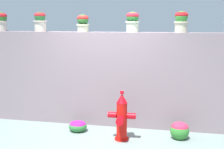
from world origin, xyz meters
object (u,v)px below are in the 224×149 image
flower_bush_left (180,130)px  potted_plant_0 (1,20)px  potted_plant_3 (133,21)px  potted_plant_1 (40,21)px  potted_plant_4 (181,20)px  potted_plant_2 (83,22)px  flower_bush_right (78,126)px  fire_hydrant (122,118)px

flower_bush_left → potted_plant_0: bearing=171.7°
potted_plant_0 → potted_plant_3: (2.97, -0.02, -0.01)m
potted_plant_1 → potted_plant_4: (2.99, 0.04, 0.01)m
potted_plant_2 → flower_bush_right: bearing=-88.3°
potted_plant_1 → potted_plant_2: size_ratio=1.17×
potted_plant_4 → flower_bush_right: potted_plant_4 is taller
potted_plant_1 → potted_plant_2: potted_plant_1 is taller
potted_plant_1 → flower_bush_left: potted_plant_1 is taller
flower_bush_right → potted_plant_2: bearing=91.7°
potted_plant_1 → flower_bush_right: bearing=-28.4°
potted_plant_0 → fire_hydrant: 3.52m
potted_plant_4 → fire_hydrant: size_ratio=0.45×
potted_plant_4 → fire_hydrant: potted_plant_4 is taller
potted_plant_2 → potted_plant_4: potted_plant_4 is taller
fire_hydrant → potted_plant_3: bearing=84.3°
potted_plant_0 → fire_hydrant: (2.89, -0.84, -1.82)m
potted_plant_0 → potted_plant_2: 1.91m
potted_plant_0 → flower_bush_left: size_ratio=1.17×
potted_plant_2 → potted_plant_3: size_ratio=0.88×
flower_bush_left → flower_bush_right: bearing=179.8°
potted_plant_3 → flower_bush_right: (-1.04, -0.55, -2.14)m
flower_bush_left → flower_bush_right: 2.05m
fire_hydrant → flower_bush_left: fire_hydrant is taller
potted_plant_1 → potted_plant_3: bearing=0.6°
potted_plant_3 → potted_plant_0: bearing=179.6°
potted_plant_4 → fire_hydrant: bearing=-141.8°
potted_plant_1 → fire_hydrant: potted_plant_1 is taller
potted_plant_1 → flower_bush_left: bearing=-10.0°
flower_bush_left → potted_plant_1: bearing=170.0°
potted_plant_3 → fire_hydrant: 1.99m
potted_plant_0 → flower_bush_right: bearing=-16.5°
potted_plant_4 → potted_plant_2: bearing=-179.7°
fire_hydrant → flower_bush_left: size_ratio=2.65×
potted_plant_0 → potted_plant_2: (1.91, -0.02, -0.04)m
potted_plant_0 → fire_hydrant: bearing=-16.2°
potted_plant_1 → flower_bush_right: (0.97, -0.53, -2.14)m
potted_plant_4 → flower_bush_left: (0.04, -0.57, -2.08)m
potted_plant_2 → potted_plant_3: (1.06, -0.00, 0.03)m
potted_plant_2 → potted_plant_3: bearing=-0.2°
flower_bush_right → potted_plant_3: bearing=27.8°
potted_plant_2 → flower_bush_left: size_ratio=1.01×
potted_plant_2 → flower_bush_left: bearing=-15.1°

